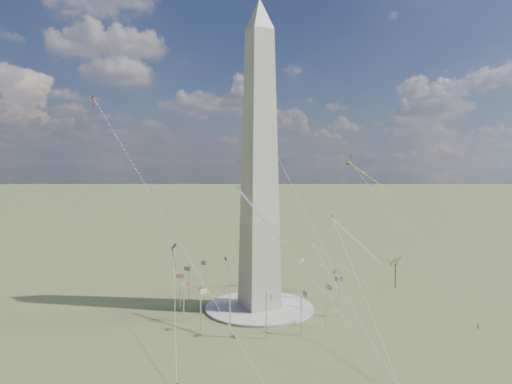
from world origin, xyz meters
name	(u,v)px	position (x,y,z in m)	size (l,w,h in m)	color
ground	(259,309)	(0.00, 0.00, 0.00)	(2000.00, 2000.00, 0.00)	#48562B
plaza	(259,307)	(0.00, 0.00, 0.40)	(36.00, 36.00, 0.80)	#BBB4AB
washington_monument	(259,164)	(0.00, 0.00, 47.95)	(15.56, 15.56, 100.00)	#B9AE9B
flagpole_ring	(259,287)	(0.00, 0.00, 7.27)	(54.40, 54.40, 13.00)	white
tree_near	(396,262)	(58.29, -1.08, 10.20)	(8.17, 8.17, 14.30)	#4E3F2F
person_east	(478,326)	(48.93, -44.85, 0.94)	(0.68, 0.45, 1.87)	gray
kite_delta_black	(352,163)	(40.60, 3.84, 48.24)	(14.07, 15.81, 14.22)	black
kite_diamond_purple	(174,250)	(-26.37, 8.91, 20.60)	(2.03, 3.01, 8.96)	#4C1C81
kite_streamer_left	(349,233)	(25.88, -13.53, 25.63)	(6.17, 19.88, 13.89)	red
kite_streamer_mid	(253,207)	(-8.13, -12.24, 35.58)	(5.40, 22.81, 15.76)	red
kite_streamer_right	(330,256)	(25.77, -3.34, 15.89)	(14.59, 18.40, 15.26)	red
kite_small_red	(93,98)	(-46.56, 38.36, 71.17)	(1.22, 2.05, 4.83)	red
kite_small_white	(243,88)	(15.29, 46.21, 80.25)	(1.49, 1.44, 4.23)	silver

